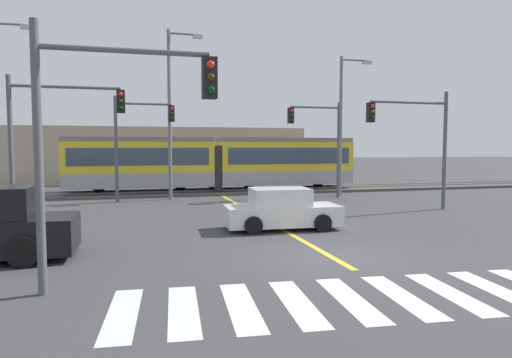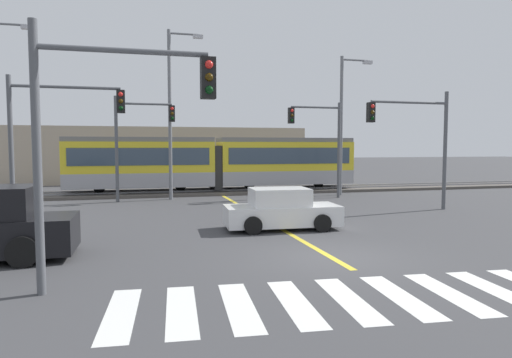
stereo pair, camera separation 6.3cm
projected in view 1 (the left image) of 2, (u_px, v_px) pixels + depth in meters
The scene contains 23 objects.
ground_plane at pixel (331, 257), 12.60m from camera, with size 200.00×200.00×0.00m, color #3D3D3F.
track_bed at pixel (217, 191), 29.88m from camera, with size 120.00×4.00×0.18m, color #4C4742.
rail_near at pixel (219, 190), 29.18m from camera, with size 120.00×0.08×0.10m, color #939399.
rail_far at pixel (215, 188), 30.57m from camera, with size 120.00×0.08×0.10m, color #939399.
light_rail_tram at pixel (215, 162), 29.70m from camera, with size 18.50×2.64×3.43m.
crosswalk_stripe_0 at pixel (122, 314), 8.33m from camera, with size 0.56×2.80×0.01m, color silver.
crosswalk_stripe_1 at pixel (183, 310), 8.52m from camera, with size 0.56×2.80×0.01m, color silver.
crosswalk_stripe_2 at pixel (241, 306), 8.72m from camera, with size 0.56×2.80×0.01m, color silver.
crosswalk_stripe_3 at pixel (297, 303), 8.92m from camera, with size 0.56×2.80×0.01m, color silver.
crosswalk_stripe_4 at pixel (350, 299), 9.11m from camera, with size 0.56×2.80×0.01m, color silver.
crosswalk_stripe_5 at pixel (401, 296), 9.31m from camera, with size 0.56×2.80×0.01m, color silver.
crosswalk_stripe_6 at pixel (450, 293), 9.51m from camera, with size 0.56×2.80×0.01m, color silver.
crosswalk_stripe_7 at pixel (497, 290), 9.70m from camera, with size 0.56×2.80×0.01m, color silver.
lane_centre_line at pixel (261, 217), 19.60m from camera, with size 0.20×17.36×0.01m, color gold.
sedan_crossing at pixel (282, 210), 16.82m from camera, with size 4.29×2.11×1.52m.
traffic_light_far_left at pixel (137, 132), 25.01m from camera, with size 3.25×0.38×5.78m.
traffic_light_mid_left at pixel (53, 126), 17.42m from camera, with size 4.25×0.38×5.71m.
traffic_light_far_right at pixel (321, 134), 26.64m from camera, with size 3.25×0.38×5.61m.
traffic_light_near_left at pixel (105, 117), 9.48m from camera, with size 3.75×0.38×5.58m.
traffic_light_mid_right at pixel (418, 132), 21.51m from camera, with size 4.25×0.38×5.66m.
street_lamp_centre at pixel (172, 105), 25.85m from camera, with size 2.02×0.28×9.59m.
street_lamp_east at pixel (344, 117), 28.29m from camera, with size 2.12×0.28×8.58m.
building_backdrop_far at pixel (159, 155), 39.97m from camera, with size 24.83×6.00×4.64m, color tan.
Camera 1 is at (-5.22, -11.45, 3.06)m, focal length 32.00 mm.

